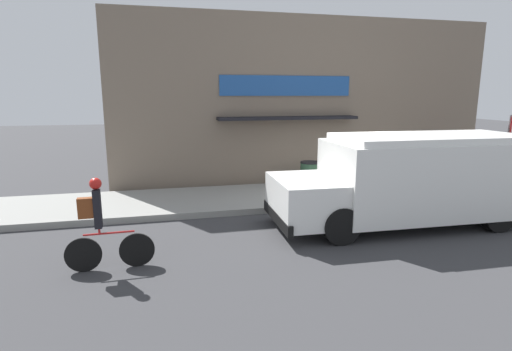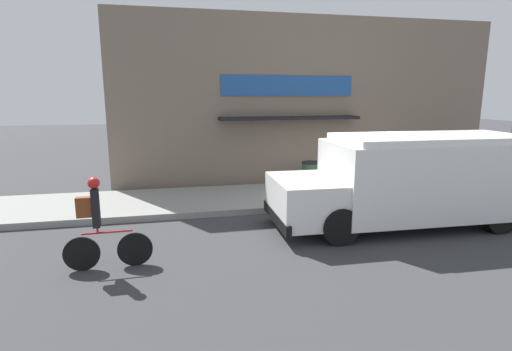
{
  "view_description": "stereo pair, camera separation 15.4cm",
  "coord_description": "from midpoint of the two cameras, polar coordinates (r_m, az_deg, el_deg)",
  "views": [
    {
      "loc": [
        -5.0,
        -9.85,
        3.12
      ],
      "look_at": [
        -2.73,
        -0.2,
        1.1
      ],
      "focal_mm": 28.0,
      "sensor_mm": 36.0,
      "label": 1
    },
    {
      "loc": [
        -4.85,
        -9.88,
        3.12
      ],
      "look_at": [
        -2.73,
        -0.2,
        1.1
      ],
      "focal_mm": 28.0,
      "sensor_mm": 36.0,
      "label": 2
    }
  ],
  "objects": [
    {
      "name": "ground_plane",
      "position": [
        11.46,
        13.66,
        -4.62
      ],
      "size": [
        70.0,
        70.0,
        0.0
      ],
      "primitive_type": "plane",
      "color": "#38383A"
    },
    {
      "name": "sidewalk",
      "position": [
        12.7,
        10.85,
        -2.52
      ],
      "size": [
        28.0,
        2.88,
        0.17
      ],
      "color": "gray",
      "rests_on": "ground_plane"
    },
    {
      "name": "storefront",
      "position": [
        14.0,
        8.24,
        10.28
      ],
      "size": [
        13.43,
        0.79,
        5.7
      ],
      "color": "#756656",
      "rests_on": "ground_plane"
    },
    {
      "name": "school_bus",
      "position": [
        10.31,
        22.04,
        -0.4
      ],
      "size": [
        6.32,
        2.76,
        2.18
      ],
      "rotation": [
        0.0,
        0.0,
        -0.02
      ],
      "color": "white",
      "rests_on": "ground_plane"
    },
    {
      "name": "cyclist",
      "position": [
        7.67,
        -20.92,
        -6.65
      ],
      "size": [
        1.55,
        0.21,
        1.71
      ],
      "rotation": [
        0.0,
        0.0,
        0.03
      ],
      "color": "black",
      "rests_on": "ground_plane"
    },
    {
      "name": "stop_sign_post",
      "position": [
        14.77,
        33.02,
        4.26
      ],
      "size": [
        0.45,
        0.45,
        2.33
      ],
      "color": "slate",
      "rests_on": "sidewalk"
    },
    {
      "name": "trash_bin",
      "position": [
        12.93,
        8.26,
        0.11
      ],
      "size": [
        0.64,
        0.64,
        0.84
      ],
      "color": "#2D5138",
      "rests_on": "sidewalk"
    }
  ]
}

